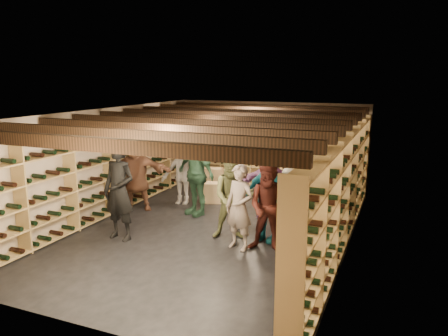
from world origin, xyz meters
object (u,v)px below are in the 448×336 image
object	(u,v)px
person_10	(196,174)
person_11	(270,182)
crate_stack_left	(213,180)
person_12	(300,188)
crate_stack_right	(211,193)
person_2	(233,197)
crate_loose	(310,212)
person_9	(181,172)
person_4	(268,198)
person_5	(136,172)
person_1	(119,191)
person_7	(239,207)
person_3	(296,201)
person_8	(270,207)

from	to	relation	value
person_10	person_11	xyz separation A→B (m)	(1.61, 0.47, -0.16)
crate_stack_left	person_12	bearing A→B (deg)	-35.59
crate_stack_right	person_2	bearing A→B (deg)	-55.61
crate_loose	person_9	bearing A→B (deg)	-175.41
person_9	person_12	size ratio (longest dim) A/B	0.91
person_4	person_5	world-z (taller)	person_5
person_12	person_9	bearing A→B (deg)	175.00
person_5	person_10	bearing A→B (deg)	-15.20
person_10	crate_stack_right	bearing A→B (deg)	117.12
crate_stack_right	person_2	xyz separation A→B (m)	(1.41, -2.06, 0.58)
crate_stack_right	person_1	size ratio (longest dim) A/B	0.30
crate_stack_left	person_1	distance (m)	3.90
crate_stack_right	person_7	size ratio (longest dim) A/B	0.37
person_7	person_4	bearing A→B (deg)	77.23
person_10	person_7	bearing A→B (deg)	-20.26
person_9	person_3	bearing A→B (deg)	-26.77
person_9	crate_stack_left	bearing A→B (deg)	72.94
person_11	person_8	bearing A→B (deg)	-89.69
person_7	crate_stack_left	bearing A→B (deg)	137.41
person_7	person_10	distance (m)	2.25
person_2	person_8	xyz separation A→B (m)	(0.84, -0.36, -0.01)
person_11	crate_stack_right	bearing A→B (deg)	146.50
person_5	person_10	distance (m)	1.46
person_4	person_7	distance (m)	0.70
person_2	person_12	bearing A→B (deg)	19.39
person_10	person_5	bearing A→B (deg)	-148.96
crate_stack_right	person_5	bearing A→B (deg)	-139.05
crate_loose	person_2	size ratio (longest dim) A/B	0.30
person_4	person_10	xyz separation A→B (m)	(-1.98, 0.92, 0.11)
crate_loose	person_10	size ratio (longest dim) A/B	0.26
person_4	person_5	bearing A→B (deg)	-176.45
crate_stack_right	person_2	world-z (taller)	person_2
person_2	person_5	size ratio (longest dim) A/B	0.92
person_4	person_7	world-z (taller)	person_4
person_2	person_9	xyz separation A→B (m)	(-2.02, 1.68, -0.02)
person_8	person_9	distance (m)	3.52
person_10	crate_stack_left	bearing A→B (deg)	124.90
person_3	person_4	distance (m)	0.55
crate_stack_right	person_12	bearing A→B (deg)	-24.12
person_2	person_10	distance (m)	1.72
person_11	person_12	world-z (taller)	person_12
person_5	person_11	xyz separation A→B (m)	(3.05, 0.68, -0.12)
person_5	person_7	size ratio (longest dim) A/B	1.15
person_1	person_3	world-z (taller)	person_1
crate_stack_right	person_10	bearing A→B (deg)	-85.74
crate_stack_left	person_8	size ratio (longest dim) A/B	0.41
person_2	crate_stack_right	bearing A→B (deg)	102.81
person_3	person_7	world-z (taller)	person_7
person_2	person_3	size ratio (longest dim) A/B	1.08
person_4	person_7	xyz separation A→B (m)	(-0.34, -0.61, -0.05)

